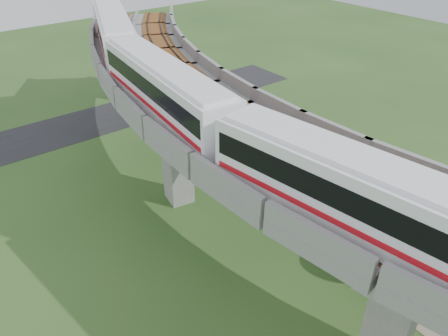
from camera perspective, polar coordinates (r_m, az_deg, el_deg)
The scene contains 15 objects.
ground at distance 32.51m, azimuth 3.07°, elevation -13.15°, with size 160.00×160.00×0.00m, color #2E5120.
dirt_lot at distance 40.22m, azimuth 20.44°, elevation -5.24°, with size 18.00×26.00×0.04m, color gray.
asphalt_road at distance 54.58m, azimuth -17.87°, elevation 5.45°, with size 60.00×8.00×0.03m, color #232326.
viaduct at distance 29.24m, azimuth 9.33°, elevation 2.99°, with size 19.58×73.98×11.40m.
metro_train at distance 24.36m, azimuth 7.40°, elevation 5.62°, with size 11.62×61.32×3.64m.
fence at distance 37.65m, azimuth 14.53°, elevation -5.48°, with size 3.87×38.73×1.50m.
tree_0 at distance 52.60m, azimuth -3.17°, elevation 8.23°, with size 1.97×1.97×2.70m.
tree_1 at distance 46.64m, azimuth -1.23°, elevation 5.26°, with size 3.00×3.00×3.32m.
tree_2 at distance 40.98m, azimuth 2.49°, elevation 0.71°, with size 2.05×2.05×2.64m.
tree_3 at distance 36.87m, azimuth 7.98°, elevation -3.35°, with size 3.10×3.10×3.20m.
tree_4 at distance 34.25m, azimuth 12.02°, elevation -6.74°, with size 1.83×1.83×2.77m.
tree_5 at distance 32.31m, azimuth 19.11°, elevation -10.63°, with size 3.19×3.19×3.43m.
car_white at distance 40.04m, azimuth 23.03°, elevation -4.97°, with size 1.40×3.48×1.19m, color silver.
car_red at distance 40.02m, azimuth 26.94°, elevation -6.15°, with size 1.16×3.33×1.10m, color #B31014.
car_dark at distance 44.04m, azimuth 17.55°, elevation -0.29°, with size 1.51×3.72×1.08m, color black.
Camera 1 is at (-15.35, -17.05, 23.03)m, focal length 35.00 mm.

